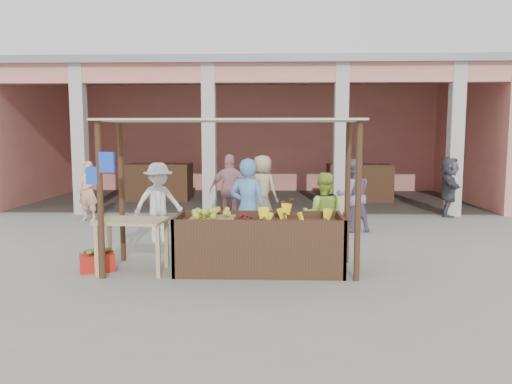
{
  "coord_description": "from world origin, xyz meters",
  "views": [
    {
      "loc": [
        0.71,
        -7.69,
        2.16
      ],
      "look_at": [
        0.41,
        1.2,
        1.13
      ],
      "focal_mm": 35.0,
      "sensor_mm": 36.0,
      "label": 1
    }
  ],
  "objects_px": {
    "red_crate": "(97,262)",
    "motorcycle": "(266,219)",
    "side_table": "(132,228)",
    "fruit_stall": "(259,247)",
    "vendor_blue": "(248,206)",
    "vendor_green": "(323,213)"
  },
  "relations": [
    {
      "from": "side_table",
      "to": "vendor_green",
      "type": "height_order",
      "value": "vendor_green"
    },
    {
      "from": "red_crate",
      "to": "motorcycle",
      "type": "bearing_deg",
      "value": 16.9
    },
    {
      "from": "side_table",
      "to": "motorcycle",
      "type": "xyz_separation_m",
      "value": [
        2.06,
        2.29,
        -0.23
      ]
    },
    {
      "from": "side_table",
      "to": "motorcycle",
      "type": "bearing_deg",
      "value": 54.67
    },
    {
      "from": "motorcycle",
      "to": "vendor_green",
      "type": "bearing_deg",
      "value": -115.95
    },
    {
      "from": "side_table",
      "to": "vendor_blue",
      "type": "distance_m",
      "value": 1.98
    },
    {
      "from": "fruit_stall",
      "to": "side_table",
      "type": "relative_size",
      "value": 2.35
    },
    {
      "from": "fruit_stall",
      "to": "red_crate",
      "type": "height_order",
      "value": "fruit_stall"
    },
    {
      "from": "red_crate",
      "to": "fruit_stall",
      "type": "bearing_deg",
      "value": -22.24
    },
    {
      "from": "vendor_blue",
      "to": "motorcycle",
      "type": "bearing_deg",
      "value": -87.58
    },
    {
      "from": "side_table",
      "to": "motorcycle",
      "type": "relative_size",
      "value": 0.62
    },
    {
      "from": "side_table",
      "to": "vendor_blue",
      "type": "relative_size",
      "value": 0.59
    },
    {
      "from": "red_crate",
      "to": "vendor_blue",
      "type": "relative_size",
      "value": 0.28
    },
    {
      "from": "side_table",
      "to": "fruit_stall",
      "type": "bearing_deg",
      "value": 9.55
    },
    {
      "from": "red_crate",
      "to": "motorcycle",
      "type": "relative_size",
      "value": 0.3
    },
    {
      "from": "fruit_stall",
      "to": "vendor_blue",
      "type": "relative_size",
      "value": 1.39
    },
    {
      "from": "fruit_stall",
      "to": "vendor_green",
      "type": "bearing_deg",
      "value": 41.22
    },
    {
      "from": "fruit_stall",
      "to": "red_crate",
      "type": "bearing_deg",
      "value": -179.23
    },
    {
      "from": "fruit_stall",
      "to": "motorcycle",
      "type": "bearing_deg",
      "value": 87.9
    },
    {
      "from": "fruit_stall",
      "to": "side_table",
      "type": "distance_m",
      "value": 2.01
    },
    {
      "from": "vendor_blue",
      "to": "vendor_green",
      "type": "bearing_deg",
      "value": -157.2
    },
    {
      "from": "fruit_stall",
      "to": "side_table",
      "type": "bearing_deg",
      "value": -177.14
    }
  ]
}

